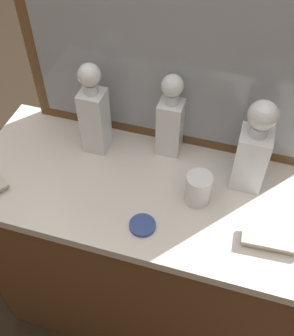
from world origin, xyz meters
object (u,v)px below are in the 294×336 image
crystal_tumbler_center (198,190)px  porcelain_dish (142,225)px  crystal_decanter_far_right (252,153)px  crystal_decanter_rear (170,122)px  crystal_decanter_right (95,117)px  silver_brush_front (270,240)px

crystal_tumbler_center → porcelain_dish: bearing=-132.1°
crystal_tumbler_center → crystal_decanter_far_right: bearing=41.3°
crystal_decanter_rear → crystal_decanter_far_right: (0.25, -0.07, 0.01)m
crystal_decanter_far_right → porcelain_dish: 0.36m
crystal_decanter_rear → crystal_decanter_far_right: crystal_decanter_far_right is taller
crystal_decanter_right → crystal_tumbler_center: 0.38m
porcelain_dish → crystal_decanter_far_right: bearing=44.8°
silver_brush_front → porcelain_dish: size_ratio=2.12×
crystal_decanter_right → crystal_decanter_rear: bearing=13.6°
crystal_decanter_right → porcelain_dish: size_ratio=4.24×
crystal_decanter_right → crystal_decanter_far_right: bearing=-1.6°
crystal_tumbler_center → crystal_decanter_rear: bearing=126.1°
crystal_decanter_far_right → crystal_tumbler_center: (-0.12, -0.11, -0.08)m
crystal_decanter_right → porcelain_dish: (0.23, -0.26, -0.12)m
porcelain_dish → crystal_decanter_rear: bearing=91.1°
crystal_decanter_rear → crystal_tumbler_center: bearing=-53.9°
crystal_tumbler_center → silver_brush_front: crystal_tumbler_center is taller
crystal_decanter_far_right → crystal_tumbler_center: crystal_decanter_far_right is taller
crystal_decanter_right → silver_brush_front: (0.56, -0.21, -0.11)m
crystal_decanter_far_right → silver_brush_front: crystal_decanter_far_right is taller
crystal_decanter_rear → porcelain_dish: crystal_decanter_rear is taller
silver_brush_front → crystal_decanter_far_right: bearing=114.7°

